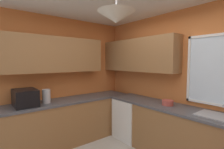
% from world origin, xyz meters
% --- Properties ---
extents(room_shell, '(4.07, 3.36, 2.66)m').
position_xyz_m(room_shell, '(-0.38, 0.47, 1.75)').
color(room_shell, '#D17238').
rests_on(room_shell, ground_plane).
extents(counter_run_left, '(0.65, 2.97, 0.89)m').
position_xyz_m(counter_run_left, '(-1.67, 0.00, 0.45)').
color(counter_run_left, olive).
rests_on(counter_run_left, ground_plane).
extents(counter_run_back, '(3.16, 0.65, 0.89)m').
position_xyz_m(counter_run_back, '(0.21, 1.31, 0.45)').
color(counter_run_back, olive).
rests_on(counter_run_back, ground_plane).
extents(dishwasher, '(0.60, 0.60, 0.85)m').
position_xyz_m(dishwasher, '(-1.01, 1.28, 0.42)').
color(dishwasher, white).
rests_on(dishwasher, ground_plane).
extents(microwave, '(0.48, 0.36, 0.29)m').
position_xyz_m(microwave, '(-1.67, -0.66, 1.04)').
color(microwave, black).
rests_on(microwave, counter_run_left).
extents(kettle, '(0.15, 0.15, 0.26)m').
position_xyz_m(kettle, '(-1.65, -0.31, 1.02)').
color(kettle, '#B7B7BC').
rests_on(kettle, counter_run_left).
extents(sink_assembly, '(0.67, 0.40, 0.19)m').
position_xyz_m(sink_assembly, '(0.73, 1.32, 0.90)').
color(sink_assembly, '#9EA0A5').
rests_on(sink_assembly, counter_run_back).
extents(bowl, '(0.20, 0.20, 0.09)m').
position_xyz_m(bowl, '(-0.14, 1.31, 0.94)').
color(bowl, '#B74C42').
rests_on(bowl, counter_run_back).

